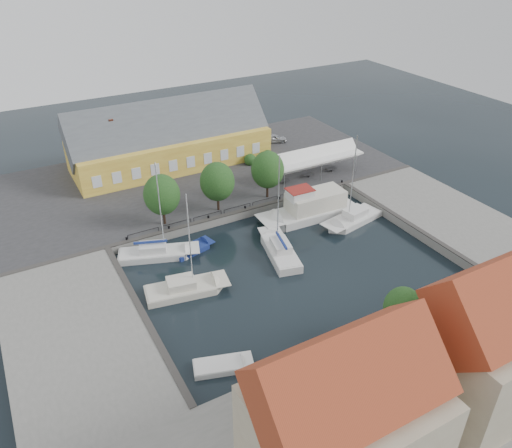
{
  "coord_description": "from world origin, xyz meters",
  "views": [
    {
      "loc": [
        -24.08,
        -37.46,
        31.27
      ],
      "look_at": [
        0.0,
        6.0,
        1.5
      ],
      "focal_mm": 35.0,
      "sensor_mm": 36.0,
      "label": 1
    }
  ],
  "objects_px": {
    "warehouse": "(166,142)",
    "trawler": "(311,209)",
    "launch_sw": "(222,367)",
    "east_boat_a": "(353,220)",
    "car_silver": "(274,138)",
    "car_red": "(167,191)",
    "west_boat_a": "(157,254)",
    "center_sailboat": "(280,251)",
    "launch_nw": "(193,250)",
    "tent_canopy": "(315,158)",
    "west_boat_b": "(185,290)"
  },
  "relations": [
    {
      "from": "east_boat_a",
      "to": "launch_sw",
      "type": "relative_size",
      "value": 2.29
    },
    {
      "from": "warehouse",
      "to": "west_boat_b",
      "type": "height_order",
      "value": "west_boat_b"
    },
    {
      "from": "warehouse",
      "to": "car_red",
      "type": "relative_size",
      "value": 7.55
    },
    {
      "from": "trawler",
      "to": "launch_sw",
      "type": "bearing_deg",
      "value": -140.03
    },
    {
      "from": "center_sailboat",
      "to": "launch_nw",
      "type": "xyz_separation_m",
      "value": [
        -8.14,
        5.33,
        -0.27
      ]
    },
    {
      "from": "car_silver",
      "to": "center_sailboat",
      "type": "relative_size",
      "value": 0.35
    },
    {
      "from": "center_sailboat",
      "to": "west_boat_a",
      "type": "relative_size",
      "value": 1.03
    },
    {
      "from": "center_sailboat",
      "to": "car_silver",
      "type": "bearing_deg",
      "value": 60.56
    },
    {
      "from": "warehouse",
      "to": "launch_sw",
      "type": "bearing_deg",
      "value": -104.14
    },
    {
      "from": "tent_canopy",
      "to": "center_sailboat",
      "type": "bearing_deg",
      "value": -135.83
    },
    {
      "from": "warehouse",
      "to": "east_boat_a",
      "type": "bearing_deg",
      "value": -60.39
    },
    {
      "from": "center_sailboat",
      "to": "tent_canopy",
      "type": "bearing_deg",
      "value": 44.17
    },
    {
      "from": "trawler",
      "to": "launch_nw",
      "type": "relative_size",
      "value": 2.56
    },
    {
      "from": "car_silver",
      "to": "east_boat_a",
      "type": "distance_m",
      "value": 25.4
    },
    {
      "from": "car_silver",
      "to": "center_sailboat",
      "type": "bearing_deg",
      "value": 174.38
    },
    {
      "from": "warehouse",
      "to": "car_silver",
      "type": "height_order",
      "value": "warehouse"
    },
    {
      "from": "car_red",
      "to": "trawler",
      "type": "relative_size",
      "value": 0.29
    },
    {
      "from": "launch_sw",
      "to": "west_boat_a",
      "type": "bearing_deg",
      "value": 87.68
    },
    {
      "from": "car_red",
      "to": "launch_nw",
      "type": "height_order",
      "value": "car_red"
    },
    {
      "from": "trawler",
      "to": "east_boat_a",
      "type": "relative_size",
      "value": 1.1
    },
    {
      "from": "car_red",
      "to": "west_boat_a",
      "type": "bearing_deg",
      "value": -119.22
    },
    {
      "from": "car_silver",
      "to": "east_boat_a",
      "type": "height_order",
      "value": "east_boat_a"
    },
    {
      "from": "tent_canopy",
      "to": "car_silver",
      "type": "xyz_separation_m",
      "value": [
        1.45,
        13.52,
        -1.97
      ]
    },
    {
      "from": "east_boat_a",
      "to": "launch_sw",
      "type": "xyz_separation_m",
      "value": [
        -24.29,
        -13.56,
        -0.17
      ]
    },
    {
      "from": "tent_canopy",
      "to": "trawler",
      "type": "bearing_deg",
      "value": -126.6
    },
    {
      "from": "car_silver",
      "to": "center_sailboat",
      "type": "xyz_separation_m",
      "value": [
        -15.12,
        -26.8,
        -1.35
      ]
    },
    {
      "from": "car_red",
      "to": "east_boat_a",
      "type": "distance_m",
      "value": 24.11
    },
    {
      "from": "car_silver",
      "to": "launch_nw",
      "type": "bearing_deg",
      "value": 156.52
    },
    {
      "from": "launch_sw",
      "to": "launch_nw",
      "type": "relative_size",
      "value": 1.02
    },
    {
      "from": "car_silver",
      "to": "car_red",
      "type": "distance_m",
      "value": 23.59
    },
    {
      "from": "launch_sw",
      "to": "east_boat_a",
      "type": "bearing_deg",
      "value": 29.17
    },
    {
      "from": "tent_canopy",
      "to": "car_silver",
      "type": "bearing_deg",
      "value": 83.87
    },
    {
      "from": "trawler",
      "to": "launch_nw",
      "type": "xyz_separation_m",
      "value": [
        -15.92,
        -0.02,
        -0.93
      ]
    },
    {
      "from": "warehouse",
      "to": "launch_sw",
      "type": "xyz_separation_m",
      "value": [
        -9.83,
        -39.0,
        -4.34
      ]
    },
    {
      "from": "car_silver",
      "to": "launch_sw",
      "type": "bearing_deg",
      "value": 168.03
    },
    {
      "from": "warehouse",
      "to": "trawler",
      "type": "xyz_separation_m",
      "value": [
        10.7,
        -21.79,
        -3.41
      ]
    },
    {
      "from": "tent_canopy",
      "to": "west_boat_b",
      "type": "xyz_separation_m",
      "value": [
        -25.32,
        -14.43,
        -3.42
      ]
    },
    {
      "from": "west_boat_b",
      "to": "launch_sw",
      "type": "height_order",
      "value": "west_boat_b"
    },
    {
      "from": "trawler",
      "to": "east_boat_a",
      "type": "xyz_separation_m",
      "value": [
        3.76,
        -3.65,
        -0.75
      ]
    },
    {
      "from": "car_red",
      "to": "east_boat_a",
      "type": "relative_size",
      "value": 0.32
    },
    {
      "from": "warehouse",
      "to": "launch_nw",
      "type": "height_order",
      "value": "warehouse"
    },
    {
      "from": "launch_sw",
      "to": "launch_nw",
      "type": "xyz_separation_m",
      "value": [
        4.61,
        17.2,
        -0.0
      ]
    },
    {
      "from": "launch_nw",
      "to": "car_silver",
      "type": "bearing_deg",
      "value": 42.7
    },
    {
      "from": "west_boat_b",
      "to": "car_red",
      "type": "bearing_deg",
      "value": 74.81
    },
    {
      "from": "car_red",
      "to": "west_boat_a",
      "type": "relative_size",
      "value": 0.32
    },
    {
      "from": "center_sailboat",
      "to": "car_red",
      "type": "bearing_deg",
      "value": 110.56
    },
    {
      "from": "warehouse",
      "to": "tent_canopy",
      "type": "relative_size",
      "value": 2.04
    },
    {
      "from": "tent_canopy",
      "to": "launch_sw",
      "type": "distance_m",
      "value": 36.65
    },
    {
      "from": "warehouse",
      "to": "trawler",
      "type": "relative_size",
      "value": 2.17
    },
    {
      "from": "warehouse",
      "to": "launch_nw",
      "type": "relative_size",
      "value": 5.54
    }
  ]
}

